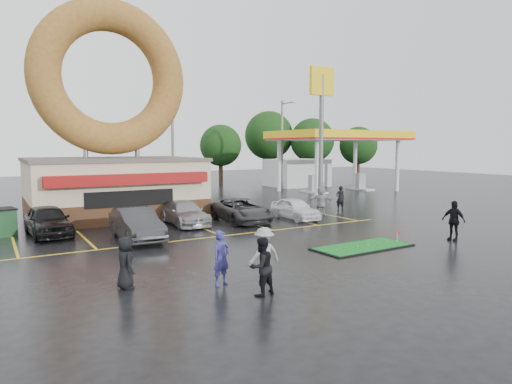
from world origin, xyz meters
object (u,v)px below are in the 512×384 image
gas_station (320,153)px  car_dgrey (136,224)px  shell_sign (321,109)px  person_blue (221,258)px  streetlight_right (282,143)px  car_grey (241,210)px  putting_green (363,247)px  car_white (295,209)px  person_cameraman (453,221)px  donut_shop (112,146)px  streetlight_mid (173,142)px  car_silver (184,213)px  car_black (48,221)px

gas_station → car_dgrey: 29.11m
shell_sign → person_blue: bearing=-136.5°
streetlight_right → car_grey: size_ratio=1.82×
gas_station → putting_green: 28.20m
car_white → person_cameraman: (2.74, -8.96, 0.29)m
streetlight_right → car_dgrey: (-19.93, -17.29, -4.03)m
person_cameraman → putting_green: size_ratio=0.41×
car_grey → car_white: car_grey is taller
gas_station → car_dgrey: size_ratio=2.98×
gas_station → car_grey: 22.52m
donut_shop → shell_sign: (16.00, -0.97, 2.91)m
car_white → person_blue: size_ratio=2.17×
donut_shop → putting_green: (7.12, -15.05, -4.43)m
donut_shop → streetlight_mid: 10.59m
putting_green → streetlight_mid: bearing=90.3°
car_silver → person_blue: 11.75m
donut_shop → putting_green: 17.22m
streetlight_right → person_cameraman: (-7.12, -25.01, -3.84)m
car_black → person_cameraman: 19.62m
streetlight_mid → person_blue: size_ratio=5.10×
gas_station → car_white: 20.71m
gas_station → putting_green: size_ratio=2.94×
car_silver → person_cameraman: 14.07m
shell_sign → car_white: bearing=-138.2°
shell_sign → putting_green: shell_sign is taller
car_black → person_cameraman: (16.30, -10.92, 0.18)m
donut_shop → putting_green: donut_shop is taller
streetlight_right → car_dgrey: streetlight_right is taller
shell_sign → car_black: shell_sign is taller
putting_green → car_dgrey: bearing=140.2°
shell_sign → person_cameraman: shell_sign is taller
person_blue → person_cameraman: (12.50, 0.70, 0.06)m
car_grey → person_cameraman: 11.46m
donut_shop → shell_sign: donut_shop is taller
streetlight_right → car_black: bearing=-149.0°
shell_sign → car_grey: (-10.14, -5.35, -6.69)m
donut_shop → putting_green: bearing=-64.7°
car_black → streetlight_mid: bearing=45.3°
person_blue → putting_green: person_blue is taller
shell_sign → donut_shop: bearing=176.5°
car_silver → car_grey: 3.34m
streetlight_right → car_grey: bearing=-130.7°
streetlight_right → car_grey: streetlight_right is taller
putting_green → person_blue: bearing=-167.5°
donut_shop → gas_station: 24.35m
shell_sign → person_cameraman: 16.92m
donut_shop → person_cameraman: 20.29m
donut_shop → person_cameraman: (11.88, -16.07, -3.52)m
shell_sign → person_cameraman: size_ratio=5.61×
shell_sign → car_dgrey: shell_sign is taller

